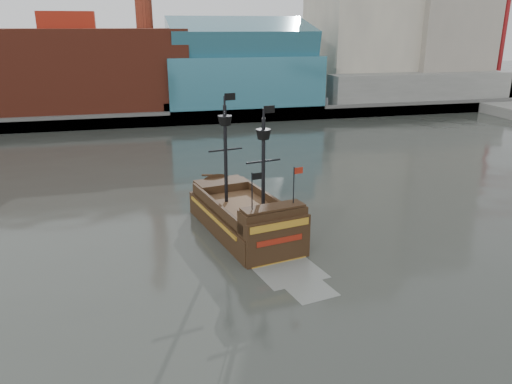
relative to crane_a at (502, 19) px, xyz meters
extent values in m
plane|color=#2B2E28|center=(-78.63, -82.00, -19.11)|extent=(400.00, 400.00, 0.00)
cube|color=slate|center=(-78.63, 10.00, -18.11)|extent=(220.00, 60.00, 2.00)
cube|color=#4C4C49|center=(-78.63, -19.50, -17.81)|extent=(220.00, 1.00, 2.60)
cube|color=maroon|center=(-100.63, -10.00, -9.61)|extent=(42.00, 18.00, 15.00)
cube|color=#306C80|center=(-68.63, -12.00, -12.11)|extent=(30.00, 16.00, 10.00)
cube|color=gray|center=(-20.63, -6.00, 1.89)|extent=(18.00, 18.00, 38.00)
cube|color=slate|center=(-30.63, -16.00, -14.11)|extent=(40.00, 6.00, 6.00)
cube|color=#306C80|center=(-68.63, -12.00, -4.11)|extent=(28.00, 14.94, 8.78)
cube|color=slate|center=(-0.63, 0.00, -15.61)|extent=(4.00, 4.00, 3.00)
cylinder|color=maroon|center=(-0.63, 0.00, -1.11)|extent=(1.40, 1.40, 32.00)
cube|color=slate|center=(9.37, 10.00, -15.61)|extent=(4.00, 4.00, 3.00)
cylinder|color=maroon|center=(9.37, 10.00, -4.11)|extent=(1.40, 1.40, 26.00)
cube|color=black|center=(-81.52, -71.01, -18.45)|extent=(8.04, 14.19, 2.89)
cube|color=#4E361C|center=(-81.52, -71.01, -16.83)|extent=(7.24, 12.77, 0.33)
cube|color=black|center=(-82.55, -65.77, -16.44)|extent=(5.16, 3.54, 1.11)
cube|color=black|center=(-80.40, -76.70, -16.00)|extent=(5.53, 2.77, 2.00)
cube|color=black|center=(-80.20, -77.70, -17.78)|extent=(5.41, 1.33, 4.45)
cube|color=#B07F22|center=(-80.17, -77.85, -16.00)|extent=(4.93, 1.06, 0.56)
cube|color=maroon|center=(-80.17, -77.85, -17.22)|extent=(3.84, 0.84, 0.45)
cylinder|color=black|center=(-82.71, -69.55, -12.32)|extent=(0.37, 0.37, 8.68)
cylinder|color=black|center=(-80.15, -72.79, -12.66)|extent=(0.37, 0.37, 8.02)
cone|color=black|center=(-82.71, -69.55, -9.32)|extent=(1.44, 1.44, 0.78)
cone|color=black|center=(-80.15, -72.79, -9.98)|extent=(1.44, 1.44, 0.78)
cube|color=black|center=(-82.22, -69.45, -7.31)|extent=(0.99, 0.23, 0.61)
cube|color=black|center=(-79.65, -72.69, -7.98)|extent=(0.99, 0.23, 0.61)
cube|color=gray|center=(-79.84, -79.54, -19.11)|extent=(5.42, 4.85, 0.02)
camera|label=1|loc=(-90.46, -111.38, -1.56)|focal=35.00mm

